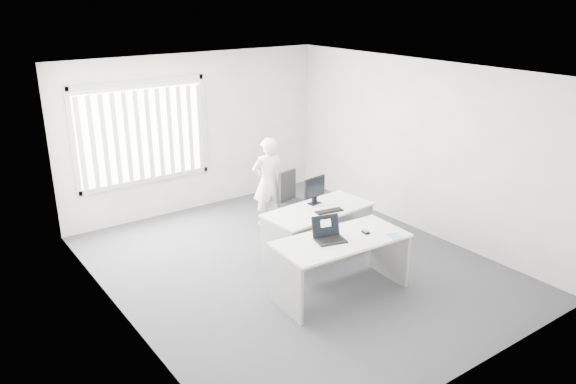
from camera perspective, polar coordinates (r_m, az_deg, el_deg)
ground at (r=8.26m, az=0.72°, el=-7.52°), size 6.00×6.00×0.00m
wall_back at (r=10.20m, az=-9.36°, el=5.97°), size 5.00×0.02×2.80m
wall_front at (r=5.76m, az=18.87°, el=-5.84°), size 5.00×0.02×2.80m
wall_left at (r=6.63m, az=-16.90°, el=-2.21°), size 0.02×6.00×2.80m
wall_right at (r=9.36m, az=13.20°, el=4.47°), size 0.02×6.00×2.80m
ceiling at (r=7.41m, az=0.81°, el=12.12°), size 5.00×6.00×0.02m
window at (r=9.74m, az=-14.57°, el=5.85°), size 2.32×0.06×1.76m
blinds at (r=9.69m, az=-14.42°, el=5.62°), size 2.20×0.10×1.50m
desk_near at (r=7.34m, az=5.37°, el=-6.30°), size 1.79×0.92×0.79m
desk_far at (r=8.38m, az=3.09°, el=-3.05°), size 1.70×0.90×0.75m
office_chair at (r=9.47m, az=0.60°, el=-1.85°), size 0.67×0.67×0.96m
person at (r=9.43m, az=-2.03°, el=1.07°), size 0.63×0.48×1.53m
laptop at (r=7.10m, az=4.37°, el=-3.94°), size 0.45×0.42×0.29m
paper_sheet at (r=7.38m, az=7.92°, el=-4.34°), size 0.30×0.23×0.00m
mouse at (r=7.42m, az=7.90°, el=-4.01°), size 0.09×0.12×0.05m
booklet at (r=7.39m, az=10.85°, el=-4.43°), size 0.19×0.24×0.01m
keyboard at (r=8.20m, az=4.21°, el=-1.94°), size 0.43×0.21×0.02m
monitor at (r=8.43m, az=2.71°, el=0.15°), size 0.43×0.18×0.42m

